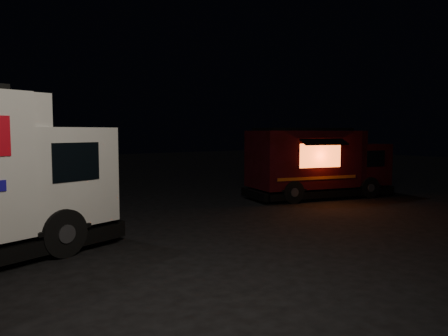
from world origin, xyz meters
The scene contains 2 objects.
ground centered at (0.00, 0.00, 0.00)m, with size 80.00×80.00×0.00m, color black.
red_truck centered at (8.17, 3.48, 1.39)m, with size 5.95×2.19×2.77m, color #370A11, non-canonical shape.
Camera 1 is at (-5.28, -8.28, 2.63)m, focal length 35.00 mm.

